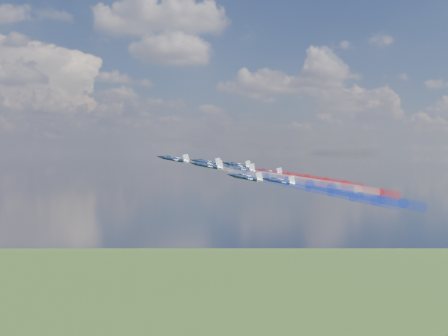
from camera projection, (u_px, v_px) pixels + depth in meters
name	position (u px, v px, depth m)	size (l,w,h in m)	color
jet_lead	(174.00, 159.00, 169.19)	(8.42, 10.52, 2.81)	black
trail_lead	(251.00, 173.00, 169.78)	(3.51, 38.90, 3.51)	white
jet_inner_left	(207.00, 166.00, 161.40)	(8.42, 10.52, 2.81)	black
trail_inner_left	(288.00, 180.00, 161.99)	(3.51, 38.90, 3.51)	blue
jet_inner_right	(207.00, 163.00, 177.91)	(8.42, 10.52, 2.81)	black
trail_inner_right	(280.00, 176.00, 178.50)	(3.51, 38.90, 3.51)	red
jet_outer_left	(246.00, 178.00, 153.75)	(8.42, 10.52, 2.81)	black
trail_outer_left	(331.00, 193.00, 154.34)	(3.51, 38.90, 3.51)	blue
jet_center_third	(240.00, 169.00, 169.94)	(8.42, 10.52, 2.81)	black
trail_center_third	(317.00, 182.00, 170.54)	(3.51, 38.90, 3.51)	white
jet_outer_right	(237.00, 165.00, 187.15)	(8.42, 10.52, 2.81)	black
trail_outer_right	(307.00, 178.00, 187.74)	(3.51, 38.90, 3.51)	red
jet_rear_left	(279.00, 181.00, 160.91)	(8.42, 10.52, 2.81)	black
trail_rear_left	(360.00, 196.00, 161.50)	(3.51, 38.90, 3.51)	blue
jet_rear_right	(268.00, 172.00, 179.51)	(8.42, 10.52, 2.81)	black
trail_rear_right	(341.00, 185.00, 180.10)	(3.51, 38.90, 3.51)	red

